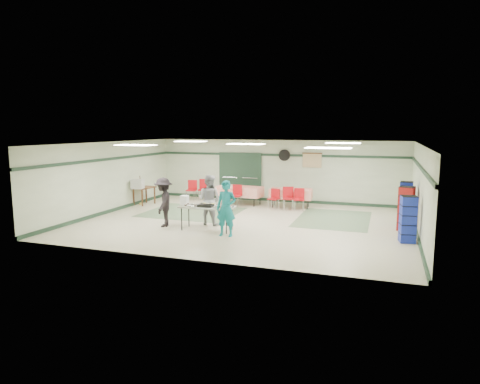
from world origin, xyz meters
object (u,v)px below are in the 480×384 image
(chair_a, at_px, (288,196))
(printer_table, at_px, (144,189))
(volunteer_dark, at_px, (164,202))
(dining_table_a, at_px, (291,193))
(chair_loose_a, at_px, (204,187))
(chair_d, at_px, (236,193))
(chair_loose_b, at_px, (192,188))
(broom, at_px, (141,190))
(serving_table, at_px, (207,208))
(volunteer_grey, at_px, (209,200))
(crate_stack_blue_a, at_px, (406,205))
(volunteer_teal, at_px, (226,208))
(chair_c, at_px, (299,197))
(office_printer, at_px, (138,184))
(crate_stack_blue_b, at_px, (408,219))
(dining_table_b, at_px, (240,191))
(chair_b, at_px, (274,197))
(crate_stack_red, at_px, (406,209))

(chair_a, height_order, printer_table, chair_a)
(volunteer_dark, xyz_separation_m, dining_table_a, (3.21, 4.75, -0.24))
(chair_a, xyz_separation_m, chair_loose_a, (-4.11, 1.05, 0.02))
(chair_d, height_order, chair_loose_b, chair_d)
(chair_loose_a, xyz_separation_m, broom, (-2.00, -1.97, 0.06))
(printer_table, bearing_deg, chair_d, 23.48)
(volunteer_dark, height_order, chair_d, volunteer_dark)
(serving_table, relative_size, dining_table_a, 1.00)
(volunteer_grey, distance_m, crate_stack_blue_a, 6.42)
(volunteer_teal, distance_m, chair_a, 4.79)
(chair_a, relative_size, chair_loose_a, 0.97)
(printer_table, bearing_deg, chair_c, 18.59)
(crate_stack_blue_a, xyz_separation_m, office_printer, (-10.30, 0.44, 0.18))
(chair_d, height_order, crate_stack_blue_b, crate_stack_blue_b)
(serving_table, bearing_deg, dining_table_b, 94.52)
(serving_table, distance_m, volunteer_dark, 1.55)
(volunteer_grey, xyz_separation_m, crate_stack_blue_b, (6.19, -0.29, -0.17))
(serving_table, distance_m, chair_d, 4.24)
(volunteer_dark, distance_m, chair_b, 4.97)
(dining_table_b, bearing_deg, chair_loose_a, 171.81)
(crate_stack_red, bearing_deg, crate_stack_blue_b, -90.00)
(chair_b, bearing_deg, volunteer_teal, -81.05)
(chair_b, bearing_deg, crate_stack_red, -12.48)
(chair_a, xyz_separation_m, office_printer, (-6.03, -1.31, 0.37))
(chair_d, bearing_deg, chair_a, 3.96)
(dining_table_a, relative_size, chair_loose_a, 1.86)
(dining_table_b, height_order, crate_stack_blue_b, crate_stack_blue_b)
(dining_table_a, distance_m, chair_loose_a, 4.11)
(volunteer_grey, distance_m, printer_table, 4.87)
(chair_loose_b, distance_m, office_printer, 2.62)
(chair_loose_a, height_order, crate_stack_blue_a, crate_stack_blue_a)
(crate_stack_blue_a, height_order, broom, crate_stack_blue_a)
(chair_d, bearing_deg, dining_table_a, 18.65)
(serving_table, distance_m, chair_a, 4.53)
(office_printer, bearing_deg, crate_stack_red, -18.20)
(chair_a, xyz_separation_m, chair_b, (-0.57, -0.01, -0.07))
(chair_loose_a, height_order, chair_loose_b, chair_loose_a)
(chair_a, relative_size, chair_d, 1.02)
(volunteer_teal, distance_m, volunteer_grey, 1.67)
(crate_stack_red, bearing_deg, volunteer_dark, -165.38)
(crate_stack_red, bearing_deg, chair_c, 149.76)
(dining_table_b, xyz_separation_m, chair_a, (2.23, -0.56, -0.01))
(volunteer_grey, xyz_separation_m, crate_stack_red, (6.19, 1.21, -0.14))
(dining_table_b, distance_m, crate_stack_blue_a, 6.90)
(chair_b, bearing_deg, dining_table_b, 173.17)
(broom, bearing_deg, volunteer_teal, -26.58)
(serving_table, xyz_separation_m, chair_d, (-0.49, 4.20, -0.16))
(serving_table, relative_size, crate_stack_blue_b, 1.31)
(volunteer_teal, bearing_deg, volunteer_dark, 167.18)
(office_printer, bearing_deg, broom, 88.34)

